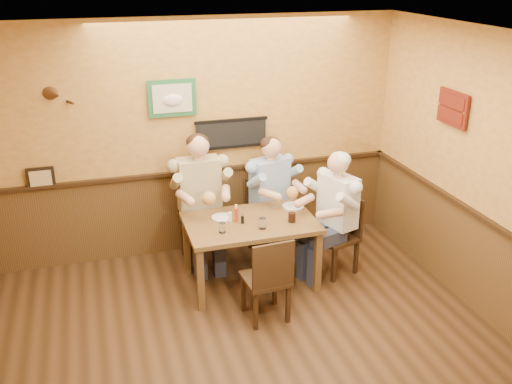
# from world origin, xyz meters

# --- Properties ---
(room) EXTENTS (5.02, 5.03, 2.81)m
(room) POSITION_xyz_m (0.13, 0.17, 1.69)
(room) COLOR black
(room) RESTS_ON ground
(dining_table) EXTENTS (1.40, 0.90, 0.75)m
(dining_table) POSITION_xyz_m (0.43, 1.50, 0.66)
(dining_table) COLOR brown
(dining_table) RESTS_ON ground
(chair_back_left) EXTENTS (0.47, 0.47, 0.99)m
(chair_back_left) POSITION_xyz_m (0.01, 2.16, 0.49)
(chair_back_left) COLOR #322010
(chair_back_left) RESTS_ON ground
(chair_back_right) EXTENTS (0.53, 0.53, 0.92)m
(chair_back_right) POSITION_xyz_m (0.86, 2.16, 0.46)
(chair_back_right) COLOR #322010
(chair_back_right) RESTS_ON ground
(chair_right_end) EXTENTS (0.53, 0.53, 0.91)m
(chair_right_end) POSITION_xyz_m (1.42, 1.43, 0.46)
(chair_right_end) COLOR #322010
(chair_right_end) RESTS_ON ground
(chair_near_side) EXTENTS (0.45, 0.45, 0.92)m
(chair_near_side) POSITION_xyz_m (0.38, 0.80, 0.46)
(chair_near_side) COLOR #322010
(chair_near_side) RESTS_ON ground
(diner_tan_shirt) EXTENTS (0.67, 0.67, 1.41)m
(diner_tan_shirt) POSITION_xyz_m (0.01, 2.16, 0.71)
(diner_tan_shirt) COLOR tan
(diner_tan_shirt) RESTS_ON ground
(diner_blue_polo) EXTENTS (0.76, 0.76, 1.31)m
(diner_blue_polo) POSITION_xyz_m (0.86, 2.16, 0.66)
(diner_blue_polo) COLOR #8CA8D2
(diner_blue_polo) RESTS_ON ground
(diner_white_elder) EXTENTS (0.76, 0.76, 1.31)m
(diner_white_elder) POSITION_xyz_m (1.42, 1.43, 0.65)
(diner_white_elder) COLOR silver
(diner_white_elder) RESTS_ON ground
(water_glass_left) EXTENTS (0.09, 0.09, 0.11)m
(water_glass_left) POSITION_xyz_m (0.07, 1.31, 0.80)
(water_glass_left) COLOR silver
(water_glass_left) RESTS_ON dining_table
(water_glass_mid) EXTENTS (0.10, 0.10, 0.12)m
(water_glass_mid) POSITION_xyz_m (0.50, 1.29, 0.81)
(water_glass_mid) COLOR silver
(water_glass_mid) RESTS_ON dining_table
(cola_tumbler) EXTENTS (0.09, 0.09, 0.11)m
(cola_tumbler) POSITION_xyz_m (0.85, 1.35, 0.80)
(cola_tumbler) COLOR black
(cola_tumbler) RESTS_ON dining_table
(hot_sauce_bottle) EXTENTS (0.06, 0.06, 0.18)m
(hot_sauce_bottle) POSITION_xyz_m (0.28, 1.53, 0.84)
(hot_sauce_bottle) COLOR #B73213
(hot_sauce_bottle) RESTS_ON dining_table
(salt_shaker) EXTENTS (0.05, 0.05, 0.10)m
(salt_shaker) POSITION_xyz_m (0.22, 1.55, 0.80)
(salt_shaker) COLOR white
(salt_shaker) RESTS_ON dining_table
(pepper_shaker) EXTENTS (0.04, 0.04, 0.08)m
(pepper_shaker) POSITION_xyz_m (0.33, 1.47, 0.79)
(pepper_shaker) COLOR black
(pepper_shaker) RESTS_ON dining_table
(plate_far_left) EXTENTS (0.25, 0.25, 0.01)m
(plate_far_left) POSITION_xyz_m (0.15, 1.66, 0.76)
(plate_far_left) COLOR white
(plate_far_left) RESTS_ON dining_table
(plate_far_right) EXTENTS (0.32, 0.32, 0.02)m
(plate_far_right) POSITION_xyz_m (1.00, 1.72, 0.76)
(plate_far_right) COLOR silver
(plate_far_right) RESTS_ON dining_table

